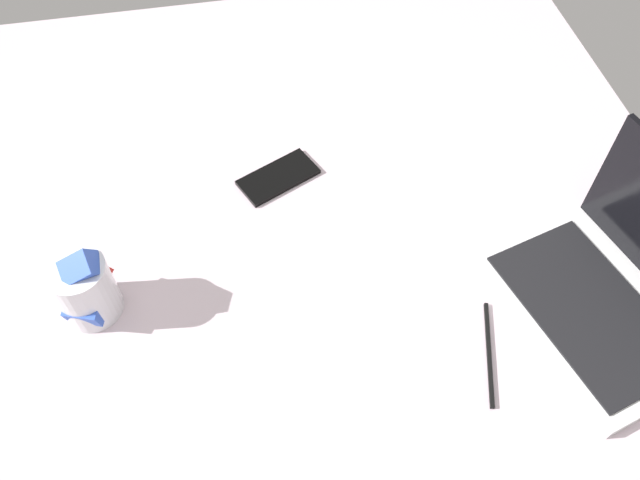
# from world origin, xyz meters

# --- Properties ---
(bed_mattress) EXTENTS (1.80, 1.40, 0.18)m
(bed_mattress) POSITION_xyz_m (0.00, 0.00, 0.09)
(bed_mattress) COLOR silver
(bed_mattress) RESTS_ON ground
(laptop) EXTENTS (0.38, 0.31, 0.23)m
(laptop) POSITION_xyz_m (0.02, 0.46, 0.22)
(laptop) COLOR silver
(laptop) RESTS_ON bed_mattress
(snack_cup) EXTENTS (0.10, 0.09, 0.14)m
(snack_cup) POSITION_xyz_m (-0.12, -0.32, 0.24)
(snack_cup) COLOR silver
(snack_cup) RESTS_ON bed_mattress
(cell_phone) EXTENTS (0.12, 0.16, 0.01)m
(cell_phone) POSITION_xyz_m (-0.34, 0.00, 0.18)
(cell_phone) COLOR black
(cell_phone) RESTS_ON bed_mattress
(charger_cable) EXTENTS (0.16, 0.05, 0.01)m
(charger_cable) POSITION_xyz_m (0.07, 0.25, 0.18)
(charger_cable) COLOR black
(charger_cable) RESTS_ON bed_mattress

